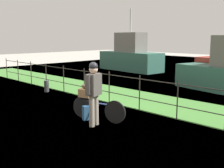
% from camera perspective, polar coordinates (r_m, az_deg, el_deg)
% --- Properties ---
extents(ground_plane, '(60.00, 60.00, 0.00)m').
position_cam_1_polar(ground_plane, '(7.98, -9.07, -7.37)').
color(ground_plane, '#B2ADA3').
extents(grass_strip, '(27.00, 2.40, 0.03)m').
position_cam_1_polar(grass_strip, '(10.30, 6.90, -3.34)').
color(grass_strip, '#478438').
rests_on(grass_strip, ground).
extents(harbor_water, '(30.00, 30.00, 0.00)m').
position_cam_1_polar(harbor_water, '(15.84, 21.81, 0.55)').
color(harbor_water, '#60849E').
rests_on(harbor_water, ground).
extents(iron_fence, '(18.04, 0.04, 1.12)m').
position_cam_1_polar(iron_fence, '(9.29, 2.38, -0.74)').
color(iron_fence, '#28231E').
rests_on(iron_fence, ground).
extents(bicycle_main, '(1.64, 0.52, 0.62)m').
position_cam_1_polar(bicycle_main, '(7.83, -2.97, -5.05)').
color(bicycle_main, black).
rests_on(bicycle_main, ground).
extents(wooden_crate, '(0.42, 0.35, 0.24)m').
position_cam_1_polar(wooden_crate, '(7.95, -5.39, -1.83)').
color(wooden_crate, olive).
rests_on(wooden_crate, bicycle_main).
extents(terrier_dog, '(0.32, 0.21, 0.18)m').
position_cam_1_polar(terrier_dog, '(7.90, -5.27, -0.46)').
color(terrier_dog, '#4C3D2D').
rests_on(terrier_dog, wooden_crate).
extents(cyclist_person, '(0.36, 0.52, 1.68)m').
position_cam_1_polar(cyclist_person, '(7.22, -3.77, -0.87)').
color(cyclist_person, gray).
rests_on(cyclist_person, ground).
extents(backpack_on_paving, '(0.26, 0.32, 0.40)m').
position_cam_1_polar(backpack_on_paving, '(7.95, -4.98, -5.85)').
color(backpack_on_paving, '#28517A').
rests_on(backpack_on_paving, ground).
extents(mooring_bollard, '(0.20, 0.20, 0.48)m').
position_cam_1_polar(mooring_bollard, '(12.15, -13.22, -0.45)').
color(mooring_bollard, '#38383D').
rests_on(mooring_bollard, ground).
extents(moored_boat_mid, '(4.84, 1.98, 4.19)m').
position_cam_1_polar(moored_boat_mid, '(19.38, 3.75, 5.60)').
color(moored_boat_mid, '#336656').
rests_on(moored_boat_mid, ground).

